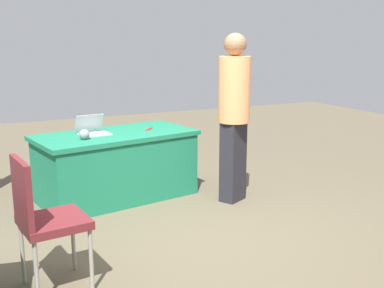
{
  "coord_description": "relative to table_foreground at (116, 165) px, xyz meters",
  "views": [
    {
      "loc": [
        1.83,
        3.47,
        1.76
      ],
      "look_at": [
        0.14,
        -0.01,
        0.9
      ],
      "focal_mm": 44.42,
      "sensor_mm": 36.0,
      "label": 1
    }
  ],
  "objects": [
    {
      "name": "scissors_red",
      "position": [
        -0.41,
        -0.04,
        0.37
      ],
      "size": [
        0.14,
        0.17,
        0.01
      ],
      "primitive_type": "cube",
      "rotation": [
        0.0,
        0.0,
        0.94
      ],
      "color": "red",
      "rests_on": "table_foreground"
    },
    {
      "name": "chair_by_pillar",
      "position": [
        1.05,
        1.75,
        0.2
      ],
      "size": [
        0.49,
        0.49,
        0.98
      ],
      "rotation": [
        0.0,
        0.0,
        1.69
      ],
      "color": "#9E9993",
      "rests_on": "ground"
    },
    {
      "name": "person_presenter",
      "position": [
        -1.13,
        0.65,
        0.65
      ],
      "size": [
        0.46,
        0.46,
        1.82
      ],
      "rotation": [
        0.0,
        0.0,
        3.61
      ],
      "color": "#26262D",
      "rests_on": "ground"
    },
    {
      "name": "yarn_ball",
      "position": [
        0.38,
        0.2,
        0.42
      ],
      "size": [
        0.11,
        0.11,
        0.11
      ],
      "primitive_type": "sphere",
      "color": "gray",
      "rests_on": "table_foreground"
    },
    {
      "name": "laptop_silver",
      "position": [
        0.24,
        -0.03,
        0.41
      ],
      "size": [
        0.35,
        0.33,
        0.21
      ],
      "rotation": [
        0.0,
        0.0,
        0.12
      ],
      "color": "silver",
      "rests_on": "table_foreground"
    },
    {
      "name": "table_foreground",
      "position": [
        0.0,
        0.0,
        0.0
      ],
      "size": [
        1.85,
        1.14,
        0.74
      ],
      "rotation": [
        0.0,
        0.0,
        0.17
      ],
      "color": "#1E7A56",
      "rests_on": "ground"
    },
    {
      "name": "ground_plane",
      "position": [
        -0.35,
        1.51,
        -0.37
      ],
      "size": [
        14.4,
        14.4,
        0.0
      ],
      "primitive_type": "plane",
      "color": "brown"
    }
  ]
}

